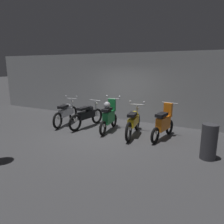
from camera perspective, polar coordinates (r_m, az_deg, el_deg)
ground_plane at (r=7.50m, az=-2.73°, el=-6.20°), size 80.00×80.00×0.00m
back_wall at (r=9.32m, az=4.78°, el=6.79°), size 16.00×0.30×2.96m
motorbike_slot_0 at (r=8.89m, az=-12.50°, el=-0.20°), size 0.62×1.93×1.15m
motorbike_slot_1 at (r=8.33m, az=-6.85°, el=-0.85°), size 0.56×1.95×1.03m
motorbike_slot_2 at (r=7.78m, az=-0.84°, el=-1.13°), size 0.59×1.68×1.29m
motorbike_slot_3 at (r=7.34m, az=5.90°, el=-2.66°), size 0.58×1.94×1.15m
motorbike_slot_4 at (r=7.19m, az=13.98°, el=-3.04°), size 0.56×1.67×1.18m
trash_bin at (r=6.03m, az=25.07°, el=-7.41°), size 0.40×0.40×0.95m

